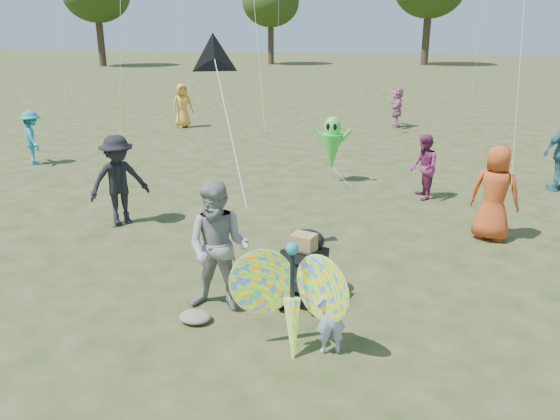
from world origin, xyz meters
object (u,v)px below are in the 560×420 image
(crowd_b, at_px, (119,181))
(crowd_e, at_px, (424,167))
(crowd_i, at_px, (33,138))
(crowd_a, at_px, (495,193))
(crowd_j, at_px, (397,107))
(alien_kite, at_px, (332,146))
(butterfly_kite, at_px, (292,299))
(crowd_g, at_px, (182,106))
(jogging_stroller, at_px, (305,262))
(adult_man, at_px, (218,248))
(child_girl, at_px, (331,316))

(crowd_b, height_order, crowd_e, crowd_b)
(crowd_b, distance_m, crowd_i, 6.60)
(crowd_e, xyz_separation_m, crowd_i, (-11.26, 0.71, 0.02))
(crowd_a, relative_size, crowd_b, 0.99)
(crowd_b, distance_m, crowd_j, 14.09)
(crowd_i, bearing_deg, alien_kite, -134.14)
(crowd_i, relative_size, butterfly_kite, 0.92)
(crowd_b, bearing_deg, crowd_e, -17.10)
(alien_kite, bearing_deg, crowd_b, -130.73)
(crowd_a, distance_m, crowd_b, 7.45)
(butterfly_kite, bearing_deg, crowd_e, 77.60)
(butterfly_kite, bearing_deg, alien_kite, 95.61)
(crowd_b, xyz_separation_m, crowd_i, (-5.19, 4.07, -0.14))
(crowd_g, xyz_separation_m, crowd_i, (-1.75, -6.90, -0.08))
(crowd_g, bearing_deg, jogging_stroller, -101.42)
(crowd_b, relative_size, butterfly_kite, 1.08)
(adult_man, distance_m, crowd_j, 16.18)
(butterfly_kite, bearing_deg, adult_man, 147.38)
(crowd_b, distance_m, crowd_e, 6.94)
(crowd_b, height_order, crowd_i, crowd_b)
(adult_man, height_order, jogging_stroller, adult_man)
(crowd_a, xyz_separation_m, crowd_e, (-1.31, 2.36, -0.15))
(crowd_a, bearing_deg, crowd_i, 3.02)
(jogging_stroller, bearing_deg, butterfly_kite, -71.16)
(crowd_b, distance_m, crowd_g, 11.50)
(adult_man, relative_size, alien_kite, 1.11)
(butterfly_kite, relative_size, alien_kite, 1.00)
(child_girl, xyz_separation_m, alien_kite, (-1.27, 7.97, 0.45))
(child_girl, xyz_separation_m, crowd_g, (-8.43, 14.62, 0.36))
(crowd_g, height_order, butterfly_kite, crowd_g)
(adult_man, xyz_separation_m, crowd_j, (1.72, 16.09, -0.15))
(crowd_a, bearing_deg, crowd_g, -25.89)
(crowd_a, xyz_separation_m, crowd_i, (-12.57, 3.07, -0.13))
(adult_man, distance_m, crowd_a, 5.69)
(crowd_b, distance_m, jogging_stroller, 4.97)
(crowd_a, relative_size, crowd_j, 1.13)
(adult_man, relative_size, crowd_e, 1.24)
(child_girl, distance_m, crowd_i, 12.78)
(butterfly_kite, bearing_deg, crowd_g, 118.44)
(crowd_b, bearing_deg, crowd_a, -38.39)
(child_girl, height_order, crowd_a, crowd_a)
(crowd_i, bearing_deg, crowd_b, -173.82)
(adult_man, xyz_separation_m, crowd_b, (-3.25, 2.91, -0.03))
(crowd_e, height_order, jogging_stroller, crowd_e)
(child_girl, height_order, butterfly_kite, butterfly_kite)
(adult_man, xyz_separation_m, crowd_e, (2.82, 6.28, -0.19))
(crowd_e, bearing_deg, crowd_b, -75.08)
(crowd_i, xyz_separation_m, alien_kite, (8.91, 0.25, 0.17))
(adult_man, height_order, crowd_i, adult_man)
(alien_kite, bearing_deg, butterfly_kite, -84.39)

